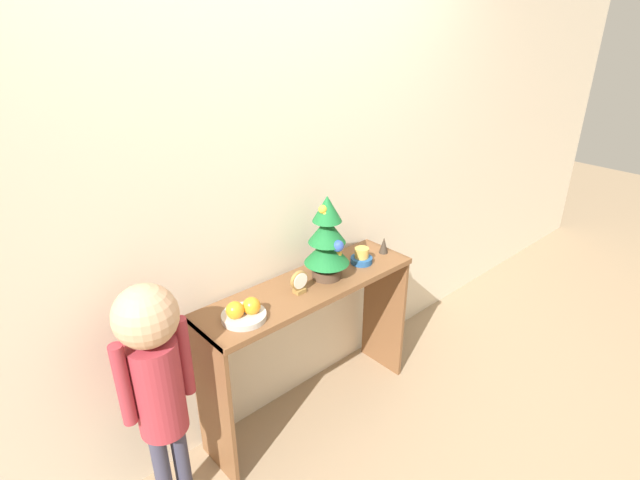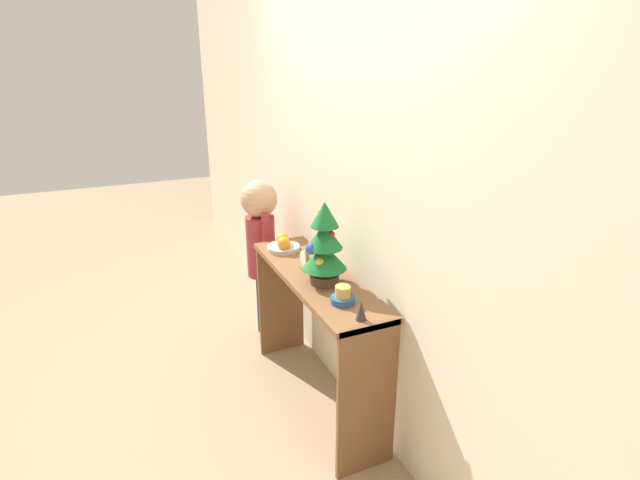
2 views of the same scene
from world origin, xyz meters
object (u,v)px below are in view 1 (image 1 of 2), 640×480
at_px(desk_clock, 299,282).
at_px(figurine, 384,245).
at_px(singing_bowl, 362,257).
at_px(mini_tree, 327,239).
at_px(fruit_bowl, 244,312).
at_px(child_figure, 155,370).

xyz_separation_m(desk_clock, figurine, (0.61, 0.01, -0.01)).
xyz_separation_m(singing_bowl, desk_clock, (-0.44, -0.01, 0.02)).
distance_m(mini_tree, singing_bowl, 0.30).
height_order(fruit_bowl, child_figure, child_figure).
bearing_deg(child_figure, singing_bowl, 1.46).
distance_m(fruit_bowl, singing_bowl, 0.76).
relative_size(singing_bowl, child_figure, 0.10).
xyz_separation_m(fruit_bowl, singing_bowl, (0.76, 0.02, -0.00)).
distance_m(desk_clock, child_figure, 0.75).
height_order(singing_bowl, child_figure, child_figure).
relative_size(fruit_bowl, desk_clock, 1.72).
bearing_deg(child_figure, desk_clock, 1.36).
bearing_deg(mini_tree, singing_bowl, -3.05).
xyz_separation_m(singing_bowl, child_figure, (-1.18, -0.03, -0.07)).
xyz_separation_m(fruit_bowl, figurine, (0.93, 0.02, 0.01)).
bearing_deg(fruit_bowl, child_figure, -178.47).
bearing_deg(figurine, fruit_bowl, -178.77).
relative_size(figurine, child_figure, 0.08).
relative_size(desk_clock, child_figure, 0.10).
bearing_deg(singing_bowl, mini_tree, 176.95).
xyz_separation_m(figurine, child_figure, (-1.35, -0.03, -0.08)).
height_order(mini_tree, child_figure, mini_tree).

